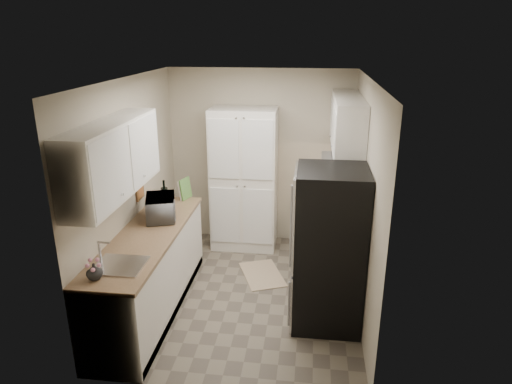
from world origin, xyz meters
TOP-DOWN VIEW (x-y plane):
  - ground at (0.00, 0.00)m, footprint 3.20×3.20m
  - room_shell at (-0.02, -0.01)m, footprint 2.64×3.24m
  - pantry_cabinet at (-0.20, 1.32)m, footprint 0.90×0.55m
  - base_cabinet_left at (-0.99, -0.43)m, footprint 0.60×2.30m
  - countertop_left at (-0.99, -0.43)m, footprint 0.63×2.33m
  - base_cabinet_right at (0.99, 1.19)m, footprint 0.60×0.80m
  - countertop_right at (0.99, 1.19)m, footprint 0.63×0.83m
  - electric_range at (0.97, 0.39)m, footprint 0.71×0.78m
  - refrigerator at (0.94, -0.41)m, footprint 0.70×0.72m
  - microwave at (-0.97, 0.00)m, footprint 0.45×0.55m
  - wine_bottle at (-1.03, 0.34)m, footprint 0.08×0.08m
  - flower_vase at (-1.11, -1.40)m, footprint 0.17×0.17m
  - cutting_board at (-0.87, 0.68)m, footprint 0.08×0.21m
  - toaster_oven at (0.97, 1.30)m, footprint 0.31×0.39m
  - fruit_basket at (0.98, 1.28)m, footprint 0.31×0.31m
  - kitchen_mat at (0.16, 0.46)m, footprint 0.69×0.85m

SIDE VIEW (x-z plane):
  - ground at x=0.00m, z-range 0.00..0.00m
  - kitchen_mat at x=0.16m, z-range 0.00..0.01m
  - base_cabinet_left at x=-0.99m, z-range 0.00..0.88m
  - base_cabinet_right at x=0.99m, z-range 0.00..0.88m
  - electric_range at x=0.97m, z-range -0.09..1.04m
  - refrigerator at x=0.94m, z-range 0.00..1.70m
  - countertop_left at x=-0.99m, z-range 0.88..0.92m
  - countertop_right at x=0.99m, z-range 0.88..0.92m
  - flower_vase at x=-1.11m, z-range 0.92..1.07m
  - pantry_cabinet at x=-0.20m, z-range 0.00..2.00m
  - toaster_oven at x=0.97m, z-range 0.92..1.14m
  - microwave at x=-0.97m, z-range 0.92..1.18m
  - cutting_board at x=-0.87m, z-range 0.92..1.19m
  - wine_bottle at x=-1.03m, z-range 0.92..1.24m
  - fruit_basket at x=0.98m, z-range 1.14..1.24m
  - room_shell at x=-0.02m, z-range 0.37..2.89m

